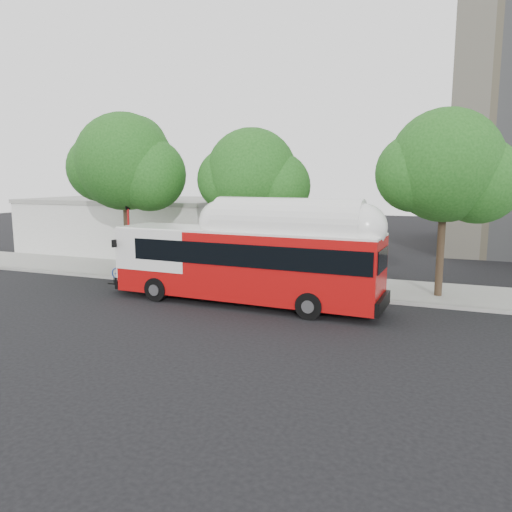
# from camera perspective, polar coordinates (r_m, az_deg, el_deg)

# --- Properties ---
(ground) EXTENTS (120.00, 120.00, 0.00)m
(ground) POSITION_cam_1_polar(r_m,az_deg,el_deg) (22.74, -3.75, -6.14)
(ground) COLOR black
(ground) RESTS_ON ground
(sidewalk) EXTENTS (60.00, 5.00, 0.15)m
(sidewalk) POSITION_cam_1_polar(r_m,az_deg,el_deg) (28.58, 1.74, -2.82)
(sidewalk) COLOR gray
(sidewalk) RESTS_ON ground
(curb_strip) EXTENTS (60.00, 0.30, 0.15)m
(curb_strip) POSITION_cam_1_polar(r_m,az_deg,el_deg) (26.20, -0.15, -3.91)
(curb_strip) COLOR gray
(curb_strip) RESTS_ON ground
(red_curb_segment) EXTENTS (10.00, 0.32, 0.16)m
(red_curb_segment) POSITION_cam_1_polar(r_m,az_deg,el_deg) (27.41, -6.02, -3.37)
(red_curb_segment) COLOR maroon
(red_curb_segment) RESTS_ON ground
(street_tree_left) EXTENTS (6.67, 5.80, 9.74)m
(street_tree_left) POSITION_cam_1_polar(r_m,az_deg,el_deg) (31.07, -14.04, 9.99)
(street_tree_left) COLOR #2D2116
(street_tree_left) RESTS_ON ground
(street_tree_mid) EXTENTS (5.75, 5.00, 8.62)m
(street_tree_mid) POSITION_cam_1_polar(r_m,az_deg,el_deg) (27.76, 0.32, 8.96)
(street_tree_mid) COLOR #2D2116
(street_tree_mid) RESTS_ON ground
(street_tree_right) EXTENTS (6.21, 5.40, 9.18)m
(street_tree_right) POSITION_cam_1_polar(r_m,az_deg,el_deg) (25.75, 21.79, 9.09)
(street_tree_right) COLOR #2D2116
(street_tree_right) RESTS_ON ground
(low_commercial_bldg) EXTENTS (16.20, 10.20, 4.25)m
(low_commercial_bldg) POSITION_cam_1_polar(r_m,az_deg,el_deg) (41.29, -13.30, 3.53)
(low_commercial_bldg) COLOR silver
(low_commercial_bldg) RESTS_ON ground
(transit_bus) EXTENTS (13.77, 3.39, 4.04)m
(transit_bus) POSITION_cam_1_polar(r_m,az_deg,el_deg) (23.30, -1.11, -0.99)
(transit_bus) COLOR #B00C0C
(transit_bus) RESTS_ON ground
(signal_pole) EXTENTS (0.12, 0.41, 4.30)m
(signal_pole) POSITION_cam_1_polar(r_m,az_deg,el_deg) (30.38, -14.30, 1.69)
(signal_pole) COLOR red
(signal_pole) RESTS_ON ground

